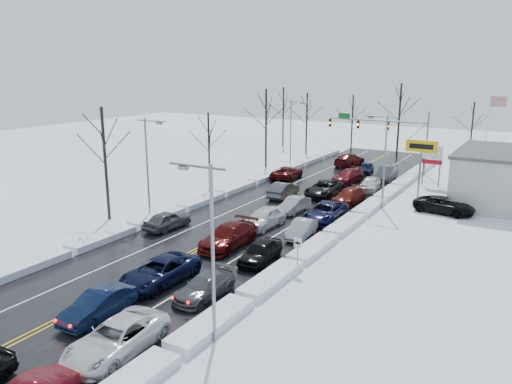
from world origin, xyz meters
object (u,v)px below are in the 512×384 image
Objects in this scene: traffic_signal_mast at (387,129)px; oncoming_car_0 at (283,197)px; tires_plus_sign at (421,150)px; flagpole at (488,130)px.

traffic_signal_mast is 2.75× the size of oncoming_car_0.
oncoming_car_0 is at bearing -105.04° from traffic_signal_mast.
flagpole is (4.67, 14.01, 0.93)m from tires_plus_sign.
oncoming_car_0 is (-5.12, -19.07, -5.48)m from traffic_signal_mast.
tires_plus_sign is at bearing -59.54° from traffic_signal_mast.
traffic_signal_mast reaches higher than oncoming_car_0.
traffic_signal_mast is 1.33× the size of flagpole.
flagpole is at bearing 71.56° from tires_plus_sign.
traffic_signal_mast is at bearing 120.46° from tires_plus_sign.
tires_plus_sign is 0.60× the size of flagpole.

